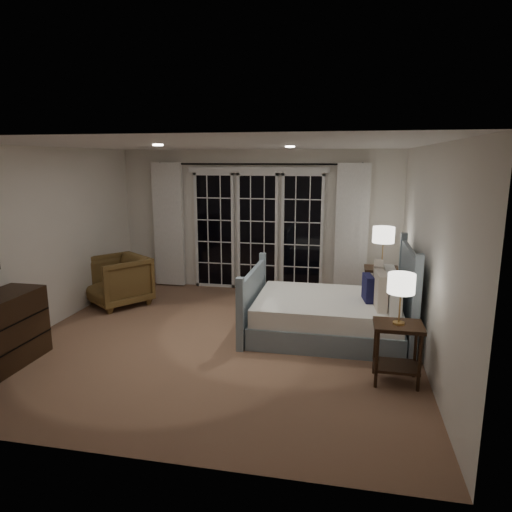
% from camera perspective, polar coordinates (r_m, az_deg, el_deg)
% --- Properties ---
extents(floor, '(5.00, 5.00, 0.00)m').
position_cam_1_polar(floor, '(6.13, -4.38, -10.36)').
color(floor, '#8E634C').
rests_on(floor, ground).
extents(ceiling, '(5.00, 5.00, 0.00)m').
position_cam_1_polar(ceiling, '(5.68, -4.79, 13.67)').
color(ceiling, silver).
rests_on(ceiling, wall_back).
extents(wall_left, '(0.02, 5.00, 2.50)m').
position_cam_1_polar(wall_left, '(6.89, -25.01, 1.84)').
color(wall_left, white).
rests_on(wall_left, floor).
extents(wall_right, '(0.02, 5.00, 2.50)m').
position_cam_1_polar(wall_right, '(5.64, 20.68, 0.17)').
color(wall_right, white).
rests_on(wall_right, floor).
extents(wall_back, '(5.00, 0.02, 2.50)m').
position_cam_1_polar(wall_back, '(8.18, 0.23, 4.41)').
color(wall_back, white).
rests_on(wall_back, floor).
extents(wall_front, '(5.00, 0.02, 2.50)m').
position_cam_1_polar(wall_front, '(3.51, -15.85, -6.37)').
color(wall_front, white).
rests_on(wall_front, floor).
extents(french_doors, '(2.50, 0.04, 2.20)m').
position_cam_1_polar(french_doors, '(8.16, 0.18, 3.25)').
color(french_doors, black).
rests_on(french_doors, wall_back).
extents(curtain_rod, '(3.50, 0.03, 0.03)m').
position_cam_1_polar(curtain_rod, '(8.01, 0.10, 11.42)').
color(curtain_rod, black).
rests_on(curtain_rod, wall_back).
extents(curtain_left, '(0.55, 0.10, 2.25)m').
position_cam_1_polar(curtain_left, '(8.55, -10.86, 3.85)').
color(curtain_left, white).
rests_on(curtain_left, curtain_rod).
extents(curtain_right, '(0.55, 0.10, 2.25)m').
position_cam_1_polar(curtain_right, '(7.92, 11.87, 3.17)').
color(curtain_right, white).
rests_on(curtain_right, curtain_rod).
extents(downlight_a, '(0.12, 0.12, 0.01)m').
position_cam_1_polar(downlight_a, '(6.10, 4.27, 13.47)').
color(downlight_a, white).
rests_on(downlight_a, ceiling).
extents(downlight_b, '(0.12, 0.12, 0.01)m').
position_cam_1_polar(downlight_b, '(5.50, -12.16, 13.40)').
color(downlight_b, white).
rests_on(downlight_b, ceiling).
extents(bed, '(2.10, 1.50, 1.22)m').
position_cam_1_polar(bed, '(6.24, 9.49, -7.01)').
color(bed, gray).
rests_on(bed, floor).
extents(nightstand_left, '(0.50, 0.40, 0.65)m').
position_cam_1_polar(nightstand_left, '(5.09, 17.24, -10.46)').
color(nightstand_left, black).
rests_on(nightstand_left, floor).
extents(nightstand_right, '(0.52, 0.42, 0.68)m').
position_cam_1_polar(nightstand_right, '(7.42, 15.33, -3.14)').
color(nightstand_right, black).
rests_on(nightstand_right, floor).
extents(lamp_left, '(0.28, 0.28, 0.54)m').
position_cam_1_polar(lamp_left, '(4.89, 17.71, -3.38)').
color(lamp_left, tan).
rests_on(lamp_left, nightstand_left).
extents(lamp_right, '(0.33, 0.33, 0.64)m').
position_cam_1_polar(lamp_right, '(7.27, 15.66, 2.52)').
color(lamp_right, tan).
rests_on(lamp_right, nightstand_right).
extents(armchair, '(1.21, 1.22, 0.80)m').
position_cam_1_polar(armchair, '(7.74, -16.90, -2.97)').
color(armchair, brown).
rests_on(armchair, floor).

